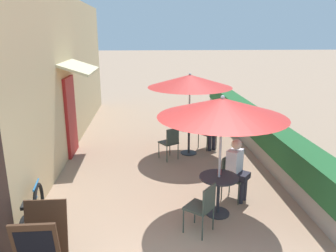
{
  "coord_description": "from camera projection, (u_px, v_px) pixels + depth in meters",
  "views": [
    {
      "loc": [
        -0.39,
        -3.4,
        3.2
      ],
      "look_at": [
        0.15,
        4.28,
        1.0
      ],
      "focal_mm": 35.0,
      "sensor_mm": 36.0,
      "label": 1
    }
  ],
  "objects": [
    {
      "name": "cafe_facade_wall",
      "position": [
        66.0,
        75.0,
        8.88
      ],
      "size": [
        0.98,
        11.64,
        4.2
      ],
      "color": "#D6B784",
      "rests_on": "ground_plane"
    },
    {
      "name": "planter_hedge",
      "position": [
        252.0,
        126.0,
        9.69
      ],
      "size": [
        0.6,
        10.64,
        1.01
      ],
      "color": "gray",
      "rests_on": "ground_plane"
    },
    {
      "name": "patio_table_near",
      "position": [
        218.0,
        188.0,
        5.88
      ],
      "size": [
        0.7,
        0.7,
        0.74
      ],
      "color": "#28282D",
      "rests_on": "ground_plane"
    },
    {
      "name": "patio_umbrella_near",
      "position": [
        222.0,
        108.0,
        5.47
      ],
      "size": [
        2.2,
        2.2,
        2.2
      ],
      "color": "#B7B7BC",
      "rests_on": "ground_plane"
    },
    {
      "name": "cafe_chair_near_left",
      "position": [
        231.0,
        174.0,
        6.46
      ],
      "size": [
        0.56,
        0.56,
        0.87
      ],
      "rotation": [
        0.0,
        0.0,
        4.02
      ],
      "color": "#384238",
      "rests_on": "ground_plane"
    },
    {
      "name": "seated_patron_near_left",
      "position": [
        237.0,
        167.0,
        6.35
      ],
      "size": [
        0.51,
        0.5,
        1.25
      ],
      "rotation": [
        0.0,
        0.0,
        4.02
      ],
      "color": "#23232D",
      "rests_on": "ground_plane"
    },
    {
      "name": "cafe_chair_near_right",
      "position": [
        203.0,
        205.0,
        5.29
      ],
      "size": [
        0.56,
        0.56,
        0.87
      ],
      "rotation": [
        0.0,
        0.0,
        7.16
      ],
      "color": "#384238",
      "rests_on": "ground_plane"
    },
    {
      "name": "coffee_cup_near",
      "position": [
        220.0,
        172.0,
        5.9
      ],
      "size": [
        0.07,
        0.07,
        0.09
      ],
      "color": "#B73D3D",
      "rests_on": "patio_table_near"
    },
    {
      "name": "patio_table_mid",
      "position": [
        189.0,
        136.0,
        8.88
      ],
      "size": [
        0.7,
        0.7,
        0.74
      ],
      "color": "#28282D",
      "rests_on": "ground_plane"
    },
    {
      "name": "patio_umbrella_mid",
      "position": [
        190.0,
        81.0,
        8.47
      ],
      "size": [
        2.2,
        2.2,
        2.2
      ],
      "color": "#B7B7BC",
      "rests_on": "ground_plane"
    },
    {
      "name": "cafe_chair_mid_left",
      "position": [
        206.0,
        130.0,
        9.33
      ],
      "size": [
        0.55,
        0.55,
        0.87
      ],
      "rotation": [
        0.0,
        0.0,
        3.7
      ],
      "color": "#384238",
      "rests_on": "ground_plane"
    },
    {
      "name": "seated_patron_mid_left",
      "position": [
        209.0,
        126.0,
        9.2
      ],
      "size": [
        0.48,
        0.51,
        1.25
      ],
      "rotation": [
        0.0,
        0.0,
        3.7
      ],
      "color": "#23232D",
      "rests_on": "ground_plane"
    },
    {
      "name": "cafe_chair_mid_right",
      "position": [
        170.0,
        141.0,
        8.43
      ],
      "size": [
        0.55,
        0.55,
        0.87
      ],
      "rotation": [
        0.0,
        0.0,
        6.85
      ],
      "color": "#384238",
      "rests_on": "ground_plane"
    },
    {
      "name": "coffee_cup_mid",
      "position": [
        192.0,
        127.0,
        8.75
      ],
      "size": [
        0.07,
        0.07,
        0.09
      ],
      "color": "white",
      "rests_on": "patio_table_mid"
    },
    {
      "name": "bicycle_leaning",
      "position": [
        32.0,
        219.0,
        5.15
      ],
      "size": [
        0.28,
        1.78,
        0.81
      ],
      "rotation": [
        0.0,
        0.0,
        0.12
      ],
      "color": "black",
      "rests_on": "ground_plane"
    },
    {
      "name": "menu_board",
      "position": [
        43.0,
        245.0,
        4.32
      ],
      "size": [
        0.59,
        0.64,
        1.01
      ],
      "rotation": [
        0.0,
        0.0,
        0.01
      ],
      "color": "#422819",
      "rests_on": "ground_plane"
    }
  ]
}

